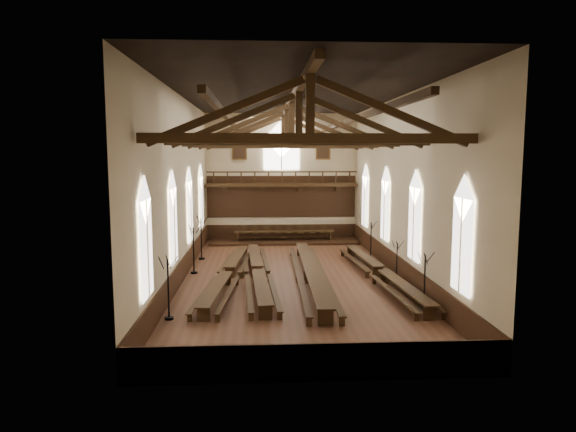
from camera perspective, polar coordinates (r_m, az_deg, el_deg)
The scene contains 21 objects.
ground at distance 28.65m, azimuth 0.40°, elevation -6.92°, with size 26.00×26.00×0.00m, color brown.
room_walls at distance 27.81m, azimuth 0.41°, elevation 6.11°, with size 26.00×26.00×26.00m.
wainscot_band at distance 28.51m, azimuth 0.40°, elevation -5.75°, with size 12.00×26.00×1.20m.
side_windows at distance 27.98m, azimuth 0.41°, elevation 0.54°, with size 11.85×19.80×4.50m.
end_window at distance 40.68m, azimuth -0.73°, elevation 7.47°, with size 2.80×0.12×3.80m.
minstrels_gallery at distance 40.56m, azimuth -0.71°, elevation 2.78°, with size 11.80×1.24×3.70m.
portraits at distance 40.68m, azimuth -0.73°, elevation 7.30°, with size 7.75×0.09×1.45m.
roof_trusses at distance 27.83m, azimuth 0.42°, elevation 9.73°, with size 11.70×25.70×2.80m.
refectory_row_a at distance 27.96m, azimuth -6.64°, elevation -6.25°, with size 1.98×13.96×0.69m.
refectory_row_b at distance 28.11m, azimuth -3.40°, elevation -6.10°, with size 1.79×14.19×0.72m.
refectory_row_c at distance 27.72m, azimuth 2.55°, elevation -6.17°, with size 1.72×14.86×0.80m.
refectory_row_d at distance 28.42m, azimuth 10.30°, elevation -6.07°, with size 1.88×14.12×0.71m.
dais at distance 39.78m, azimuth -0.43°, elevation -2.83°, with size 11.40×2.82×0.19m, color #381F10.
high_table at distance 39.66m, azimuth -0.43°, elevation -1.83°, with size 7.74×1.08×0.72m.
high_chairs at distance 40.42m, azimuth -0.48°, elevation -1.71°, with size 6.77×0.48×1.06m.
candelabrum_left_near at distance 22.15m, azimuth -13.12°, elevation -9.10°, with size 0.81×0.78×2.70m.
candelabrum_left_mid at distance 30.06m, azimuth -10.43°, elevation -4.69°, with size 0.79×0.87×2.83m.
candelabrum_left_far at distance 33.90m, azimuth -9.59°, elevation -3.32°, with size 0.80×0.88×2.87m.
candelabrum_right_near at distance 23.84m, azimuth 14.90°, elevation -8.11°, with size 0.76×0.76×2.56m.
candelabrum_right_mid at distance 28.15m, azimuth 11.98°, elevation -5.88°, with size 0.67×0.68×2.28m.
candelabrum_right_far at distance 34.24m, azimuth 9.19°, elevation -3.42°, with size 0.75×0.71×2.47m.
Camera 1 is at (-1.74, -27.75, 6.90)m, focal length 32.00 mm.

